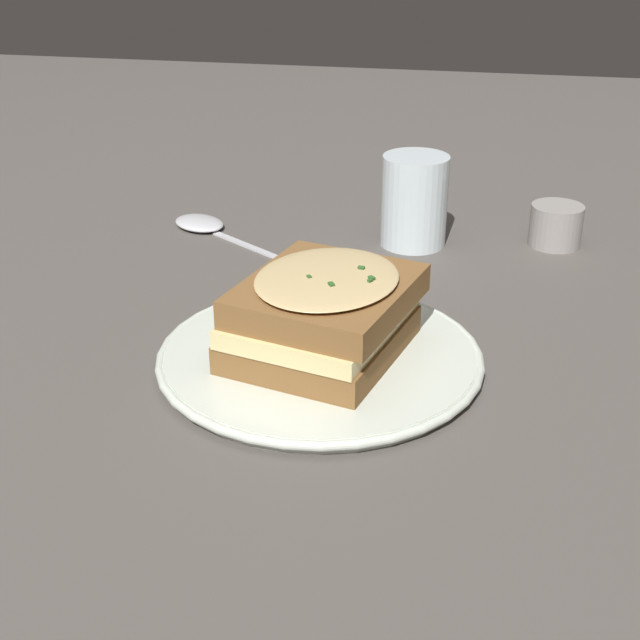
{
  "coord_description": "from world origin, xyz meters",
  "views": [
    {
      "loc": [
        0.63,
        0.09,
        0.35
      ],
      "look_at": [
        0.02,
        -0.03,
        0.04
      ],
      "focal_mm": 50.0,
      "sensor_mm": 36.0,
      "label": 1
    }
  ],
  "objects_px": {
    "spoon": "(205,225)",
    "condiment_pot": "(556,225)",
    "dinner_plate": "(320,357)",
    "sandwich": "(323,314)",
    "water_glass": "(414,201)"
  },
  "relations": [
    {
      "from": "spoon",
      "to": "condiment_pot",
      "type": "xyz_separation_m",
      "value": [
        -0.03,
        0.38,
        0.02
      ]
    },
    {
      "from": "dinner_plate",
      "to": "sandwich",
      "type": "distance_m",
      "value": 0.04
    },
    {
      "from": "water_glass",
      "to": "spoon",
      "type": "xyz_separation_m",
      "value": [
        0.0,
        -0.23,
        -0.04
      ]
    },
    {
      "from": "spoon",
      "to": "condiment_pot",
      "type": "relative_size",
      "value": 3.02
    },
    {
      "from": "sandwich",
      "to": "water_glass",
      "type": "xyz_separation_m",
      "value": [
        -0.28,
        0.04,
        0.0
      ]
    },
    {
      "from": "dinner_plate",
      "to": "spoon",
      "type": "bearing_deg",
      "value": -146.31
    },
    {
      "from": "water_glass",
      "to": "dinner_plate",
      "type": "bearing_deg",
      "value": -9.37
    },
    {
      "from": "dinner_plate",
      "to": "condiment_pot",
      "type": "relative_size",
      "value": 4.73
    },
    {
      "from": "dinner_plate",
      "to": "sandwich",
      "type": "height_order",
      "value": "sandwich"
    },
    {
      "from": "water_glass",
      "to": "condiment_pot",
      "type": "relative_size",
      "value": 1.74
    },
    {
      "from": "condiment_pot",
      "to": "sandwich",
      "type": "bearing_deg",
      "value": -32.26
    },
    {
      "from": "water_glass",
      "to": "condiment_pot",
      "type": "bearing_deg",
      "value": 99.96
    },
    {
      "from": "sandwich",
      "to": "dinner_plate",
      "type": "bearing_deg",
      "value": -73.47
    },
    {
      "from": "sandwich",
      "to": "water_glass",
      "type": "bearing_deg",
      "value": 171.06
    },
    {
      "from": "condiment_pot",
      "to": "water_glass",
      "type": "bearing_deg",
      "value": -80.04
    }
  ]
}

